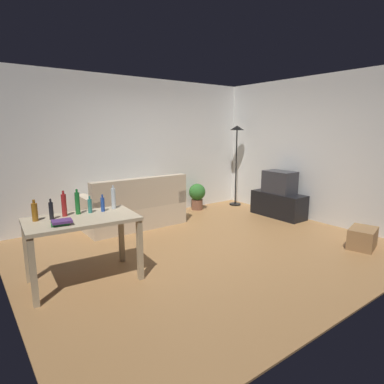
# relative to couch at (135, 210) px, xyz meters

# --- Properties ---
(ground_plane) EXTENTS (5.20, 4.40, 0.02)m
(ground_plane) POSITION_rel_couch_xyz_m (0.38, -1.59, -0.32)
(ground_plane) COLOR #9E7042
(wall_rear) EXTENTS (5.20, 0.10, 2.70)m
(wall_rear) POSITION_rel_couch_xyz_m (0.38, 0.61, 1.04)
(wall_rear) COLOR white
(wall_rear) RESTS_ON ground_plane
(wall_right) EXTENTS (0.10, 4.40, 2.70)m
(wall_right) POSITION_rel_couch_xyz_m (2.98, -1.59, 1.04)
(wall_right) COLOR silver
(wall_right) RESTS_ON ground_plane
(couch) EXTENTS (1.77, 0.84, 0.92)m
(couch) POSITION_rel_couch_xyz_m (0.00, 0.00, 0.00)
(couch) COLOR beige
(couch) RESTS_ON ground_plane
(tv_stand) EXTENTS (0.44, 1.10, 0.48)m
(tv_stand) POSITION_rel_couch_xyz_m (2.63, -1.11, -0.07)
(tv_stand) COLOR black
(tv_stand) RESTS_ON ground_plane
(tv) EXTENTS (0.41, 0.60, 0.44)m
(tv) POSITION_rel_couch_xyz_m (2.63, -1.11, 0.39)
(tv) COLOR #2D2D33
(tv) RESTS_ON tv_stand
(torchiere_lamp) EXTENTS (0.32, 0.32, 1.81)m
(torchiere_lamp) POSITION_rel_couch_xyz_m (2.63, 0.13, 1.11)
(torchiere_lamp) COLOR black
(torchiere_lamp) RESTS_ON ground_plane
(desk) EXTENTS (1.25, 0.79, 0.76)m
(desk) POSITION_rel_couch_xyz_m (-1.43, -1.58, 0.34)
(desk) COLOR #C6B28E
(desk) RESTS_ON ground_plane
(potted_plant) EXTENTS (0.36, 0.36, 0.57)m
(potted_plant) POSITION_rel_couch_xyz_m (1.66, 0.31, 0.02)
(potted_plant) COLOR brown
(potted_plant) RESTS_ON ground_plane
(storage_box) EXTENTS (0.55, 0.46, 0.30)m
(storage_box) POSITION_rel_couch_xyz_m (2.22, -2.98, -0.16)
(storage_box) COLOR olive
(storage_box) RESTS_ON ground_plane
(bottle_amber) EXTENTS (0.06, 0.06, 0.24)m
(bottle_amber) POSITION_rel_couch_xyz_m (-1.88, -1.42, 0.56)
(bottle_amber) COLOR #9E6019
(bottle_amber) RESTS_ON desk
(bottle_dark) EXTENTS (0.05, 0.05, 0.23)m
(bottle_dark) POSITION_rel_couch_xyz_m (-1.72, -1.45, 0.55)
(bottle_dark) COLOR black
(bottle_dark) RESTS_ON desk
(bottle_red) EXTENTS (0.06, 0.06, 0.30)m
(bottle_red) POSITION_rel_couch_xyz_m (-1.57, -1.40, 0.59)
(bottle_red) COLOR #AD2323
(bottle_red) RESTS_ON desk
(bottle_green) EXTENTS (0.05, 0.05, 0.30)m
(bottle_green) POSITION_rel_couch_xyz_m (-1.42, -1.40, 0.59)
(bottle_green) COLOR #1E722D
(bottle_green) RESTS_ON desk
(bottle_tall) EXTENTS (0.05, 0.05, 0.20)m
(bottle_tall) POSITION_rel_couch_xyz_m (-1.28, -1.43, 0.54)
(bottle_tall) COLOR teal
(bottle_tall) RESTS_ON desk
(bottle_blue) EXTENTS (0.05, 0.05, 0.21)m
(bottle_blue) POSITION_rel_couch_xyz_m (-1.14, -1.46, 0.54)
(bottle_blue) COLOR #2347A3
(bottle_blue) RESTS_ON desk
(bottle_clear) EXTENTS (0.06, 0.06, 0.30)m
(bottle_clear) POSITION_rel_couch_xyz_m (-0.97, -1.40, 0.58)
(bottle_clear) COLOR silver
(bottle_clear) RESTS_ON desk
(book_stack) EXTENTS (0.22, 0.18, 0.05)m
(book_stack) POSITION_rel_couch_xyz_m (-1.70, -1.74, 0.48)
(book_stack) COLOR #236B33
(book_stack) RESTS_ON desk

